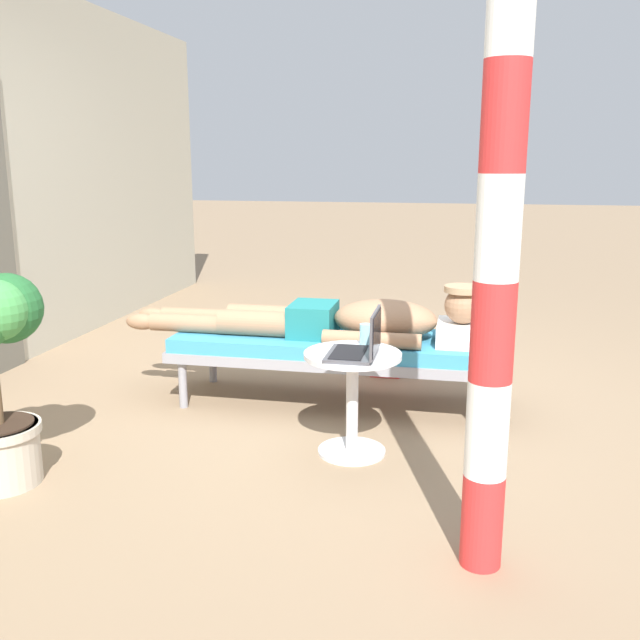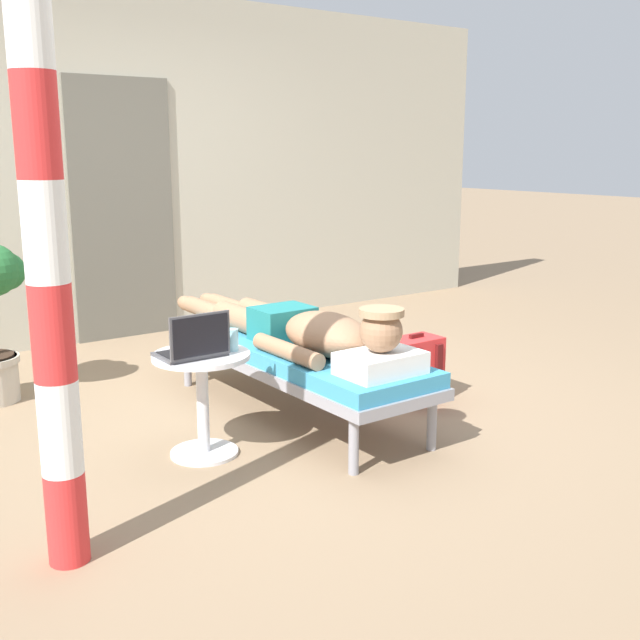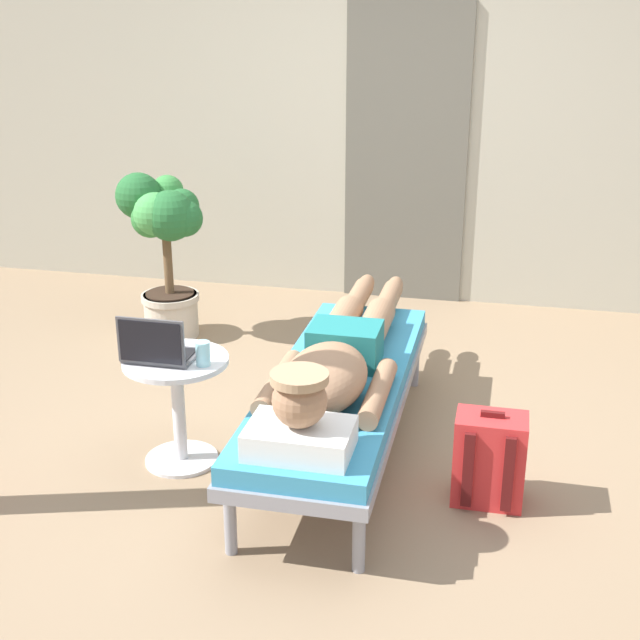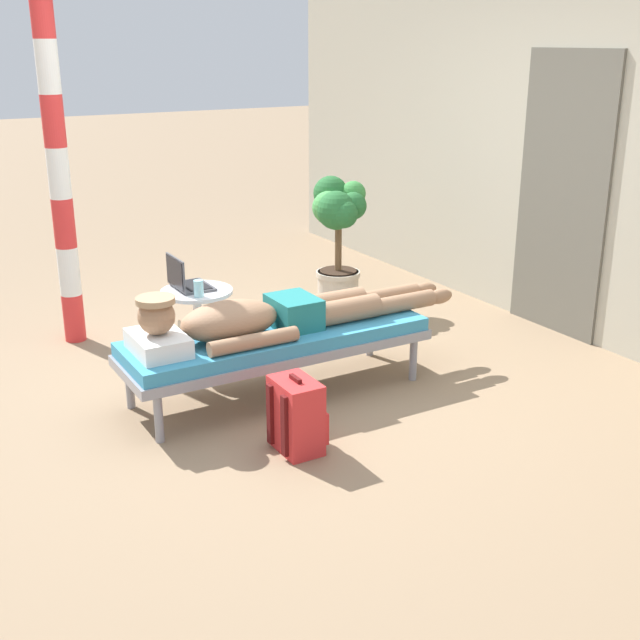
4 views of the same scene
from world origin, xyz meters
name	(u,v)px [view 4 (image 4 of 4)]	position (x,y,z in m)	size (l,w,h in m)	color
ground_plane	(288,385)	(0.00, 0.00, 0.00)	(40.00, 40.00, 0.00)	#8C7256
house_wall_back	(581,149)	(0.07, 2.36, 1.35)	(7.60, 0.20, 2.70)	#B2AD99
house_door_panel	(562,196)	(0.04, 2.25, 1.02)	(0.84, 0.03, 2.04)	#625F54
lounge_chair	(277,341)	(0.07, -0.11, 0.35)	(0.61, 1.92, 0.42)	gray
person_reclining	(265,317)	(0.07, -0.19, 0.52)	(0.53, 2.17, 0.33)	white
side_table	(198,314)	(-0.64, -0.34, 0.36)	(0.48, 0.48, 0.52)	silver
laptop	(185,280)	(-0.70, -0.39, 0.58)	(0.31, 0.24, 0.23)	#4C4C51
drink_glass	(199,289)	(-0.49, -0.38, 0.58)	(0.06, 0.06, 0.11)	#99D8E5
backpack	(297,416)	(0.78, -0.36, 0.20)	(0.30, 0.26, 0.42)	red
potted_plant	(337,226)	(-1.30, 1.16, 0.66)	(0.58, 0.48, 1.04)	#BFB29E
porch_post	(59,173)	(-1.52, -0.96, 1.22)	(0.15, 0.15, 2.45)	red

